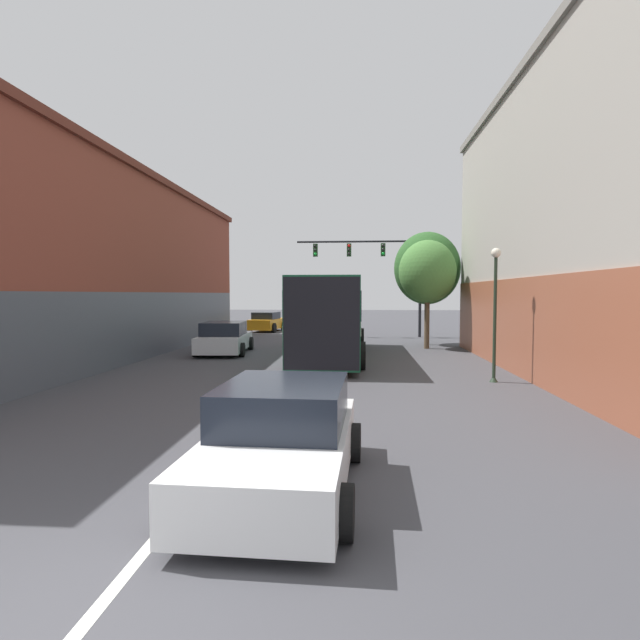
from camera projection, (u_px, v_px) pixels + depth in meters
lane_center_line at (301, 362)px, 19.66m from camera, size 0.14×43.80×0.01m
building_left_brick at (53, 261)px, 20.85m from camera, size 8.38×27.32×7.85m
building_right_storefront at (631, 215)px, 15.63m from camera, size 6.89×19.25×10.10m
bus at (331, 314)px, 21.05m from camera, size 2.86×11.10×3.28m
hatchback_foreground at (282, 440)px, 6.84m from camera, size 2.20×4.19×1.44m
parked_car_left_near at (267, 322)px, 35.74m from camera, size 2.36×4.03×1.39m
parked_car_left_mid at (225, 338)px, 22.52m from camera, size 2.45×4.67×1.43m
traffic_signal_gantry at (378, 262)px, 30.99m from camera, size 7.76×0.36×6.24m
street_lamp at (495, 308)px, 15.07m from camera, size 0.29×0.29×4.06m
street_tree_near at (427, 272)px, 24.28m from camera, size 2.78×2.50×5.30m
street_tree_far at (427, 268)px, 26.21m from camera, size 3.46×3.11×5.93m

